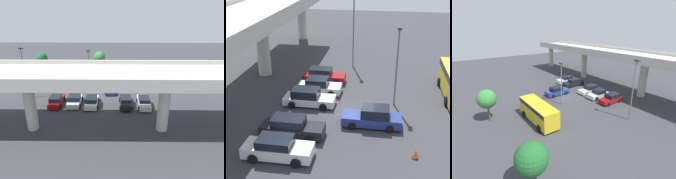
# 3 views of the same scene
# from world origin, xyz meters

# --- Properties ---
(ground_plane) EXTENTS (106.14, 106.14, 0.00)m
(ground_plane) POSITION_xyz_m (0.00, 0.00, 0.00)
(ground_plane) COLOR #38383D
(highway_overpass) EXTENTS (50.95, 7.88, 8.12)m
(highway_overpass) POSITION_xyz_m (0.00, 11.62, 6.67)
(highway_overpass) COLOR #BCB7AD
(highway_overpass) RESTS_ON ground_plane
(parked_car_0) EXTENTS (2.01, 4.77, 1.54)m
(parked_car_0) POSITION_xyz_m (-6.78, 4.93, 0.73)
(parked_car_0) COLOR silver
(parked_car_0) RESTS_ON ground_plane
(parked_car_1) EXTENTS (1.98, 4.81, 1.57)m
(parked_car_1) POSITION_xyz_m (-3.97, 4.77, 0.74)
(parked_car_1) COLOR black
(parked_car_1) RESTS_ON ground_plane
(parked_car_2) EXTENTS (2.02, 4.75, 1.67)m
(parked_car_2) POSITION_xyz_m (-1.48, -1.20, 0.75)
(parked_car_2) COLOR navy
(parked_car_2) RESTS_ON ground_plane
(parked_car_3) EXTENTS (2.09, 4.62, 1.59)m
(parked_car_3) POSITION_xyz_m (1.37, 4.81, 0.74)
(parked_car_3) COLOR silver
(parked_car_3) RESTS_ON ground_plane
(parked_car_4) EXTENTS (2.17, 4.34, 1.58)m
(parked_car_4) POSITION_xyz_m (4.11, 4.43, 0.73)
(parked_car_4) COLOR silver
(parked_car_4) RESTS_ON ground_plane
(parked_car_5) EXTENTS (2.03, 4.52, 1.58)m
(parked_car_5) POSITION_xyz_m (6.99, 4.58, 0.74)
(parked_car_5) COLOR maroon
(parked_car_5) RESTS_ON ground_plane
(shuttle_bus) EXTENTS (7.59, 2.61, 2.72)m
(shuttle_bus) POSITION_xyz_m (5.49, -8.82, 1.62)
(shuttle_bus) COLOR gold
(shuttle_bus) RESTS_ON ground_plane
(lamp_post_near_aisle) EXTENTS (0.70, 0.35, 7.21)m
(lamp_post_near_aisle) POSITION_xyz_m (2.58, -2.95, 4.28)
(lamp_post_near_aisle) COLOR slate
(lamp_post_near_aisle) RESTS_ON ground_plane
(lamp_post_mid_lot) EXTENTS (0.70, 0.35, 8.61)m
(lamp_post_mid_lot) POSITION_xyz_m (12.54, 1.99, 5.00)
(lamp_post_mid_lot) COLOR slate
(lamp_post_mid_lot) RESTS_ON ground_plane
(tree_front_left) EXTENTS (2.63, 2.63, 4.59)m
(tree_front_left) POSITION_xyz_m (1.30, -14.39, 3.26)
(tree_front_left) COLOR brown
(tree_front_left) RESTS_ON ground_plane
(tree_front_centre) EXTENTS (2.76, 2.76, 4.32)m
(tree_front_centre) POSITION_xyz_m (14.92, -14.16, 2.93)
(tree_front_centre) COLOR brown
(tree_front_centre) RESTS_ON ground_plane
(traffic_cone) EXTENTS (0.44, 0.44, 0.70)m
(traffic_cone) POSITION_xyz_m (-5.43, -4.35, 0.33)
(traffic_cone) COLOR black
(traffic_cone) RESTS_ON ground_plane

